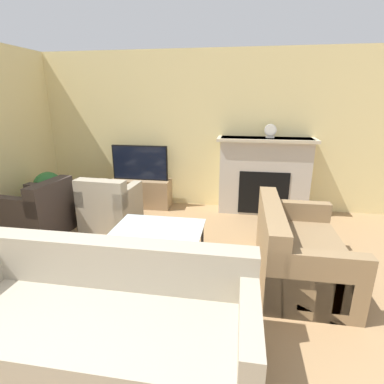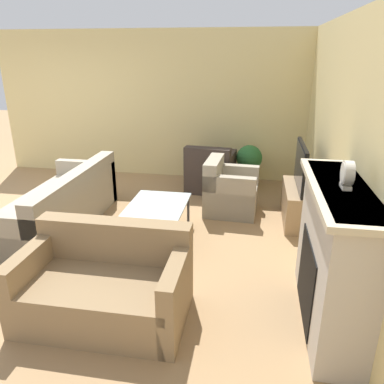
{
  "view_description": "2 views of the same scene",
  "coord_description": "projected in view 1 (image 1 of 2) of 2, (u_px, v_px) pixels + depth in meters",
  "views": [
    {
      "loc": [
        1.09,
        -0.87,
        1.93
      ],
      "look_at": [
        0.48,
        2.82,
        0.74
      ],
      "focal_mm": 28.0,
      "sensor_mm": 36.0,
      "label": 1
    },
    {
      "loc": [
        4.47,
        3.48,
        2.3
      ],
      "look_at": [
        0.24,
        2.76,
        0.69
      ],
      "focal_mm": 35.0,
      "sensor_mm": 36.0,
      "label": 2
    }
  ],
  "objects": [
    {
      "name": "armchair_accent",
      "position": [
        110.0,
        209.0,
        4.57
      ],
      "size": [
        0.78,
        0.8,
        0.82
      ],
      "rotation": [
        0.0,
        0.0,
        3.08
      ],
      "color": "#9E937F",
      "rests_on": "ground_plane"
    },
    {
      "name": "armchair_by_window",
      "position": [
        38.0,
        215.0,
        4.35
      ],
      "size": [
        0.87,
        0.85,
        0.82
      ],
      "rotation": [
        0.0,
        0.0,
        -1.67
      ],
      "color": "#3D332D",
      "rests_on": "ground_plane"
    },
    {
      "name": "mantel_clock",
      "position": [
        270.0,
        131.0,
        4.87
      ],
      "size": [
        0.19,
        0.07,
        0.22
      ],
      "color": "beige",
      "rests_on": "fireplace"
    },
    {
      "name": "tv_stand",
      "position": [
        142.0,
        193.0,
        5.49
      ],
      "size": [
        1.07,
        0.37,
        0.51
      ],
      "color": "#997A56",
      "rests_on": "ground_plane"
    },
    {
      "name": "coffee_table",
      "position": [
        158.0,
        231.0,
        3.58
      ],
      "size": [
        1.06,
        0.74,
        0.44
      ],
      "color": "#333338",
      "rests_on": "ground_plane"
    },
    {
      "name": "potted_plant",
      "position": [
        49.0,
        189.0,
        4.95
      ],
      "size": [
        0.46,
        0.46,
        0.77
      ],
      "color": "beige",
      "rests_on": "ground_plane"
    },
    {
      "name": "wall_back",
      "position": [
        180.0,
        131.0,
        5.34
      ],
      "size": [
        7.95,
        0.06,
        2.7
      ],
      "color": "beige",
      "rests_on": "ground_plane"
    },
    {
      "name": "couch_sectional",
      "position": [
        104.0,
        324.0,
        2.28
      ],
      "size": [
        2.3,
        0.96,
        0.82
      ],
      "color": "#9E937F",
      "rests_on": "ground_plane"
    },
    {
      "name": "tv",
      "position": [
        140.0,
        163.0,
        5.32
      ],
      "size": [
        1.01,
        0.06,
        0.62
      ],
      "color": "black",
      "rests_on": "tv_stand"
    },
    {
      "name": "fireplace",
      "position": [
        264.0,
        175.0,
        5.1
      ],
      "size": [
        1.6,
        0.45,
        1.3
      ],
      "color": "#BCB2A3",
      "rests_on": "ground_plane"
    },
    {
      "name": "couch_loveseat",
      "position": [
        296.0,
        253.0,
        3.31
      ],
      "size": [
        0.88,
        1.48,
        0.82
      ],
      "rotation": [
        0.0,
        0.0,
        1.57
      ],
      "color": "#8C704C",
      "rests_on": "ground_plane"
    }
  ]
}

